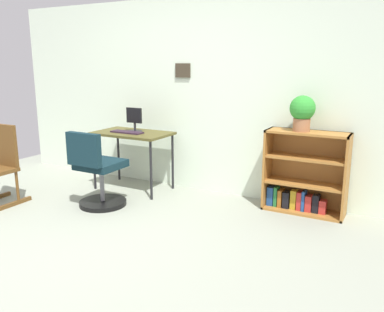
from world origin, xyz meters
TOP-DOWN VIEW (x-y plane):
  - ground_plane at (0.00, 0.00)m, footprint 6.24×6.24m
  - wall_back at (0.00, 2.15)m, footprint 5.20×0.12m
  - desk at (-0.50, 1.72)m, footprint 0.93×0.56m
  - monitor at (-0.50, 1.76)m, footprint 0.22×0.18m
  - keyboard at (-0.53, 1.64)m, footprint 0.41×0.14m
  - office_chair at (-0.45, 1.00)m, footprint 0.52×0.55m
  - bookshelf_low at (1.56, 1.96)m, footprint 0.84×0.30m
  - potted_plant_on_shelf at (1.51, 1.90)m, footprint 0.26×0.26m

SIDE VIEW (x-z plane):
  - ground_plane at x=0.00m, z-range 0.00..0.00m
  - office_chair at x=-0.45m, z-range -0.06..0.80m
  - bookshelf_low at x=1.56m, z-range -0.05..0.82m
  - desk at x=-0.50m, z-range 0.30..1.02m
  - keyboard at x=-0.53m, z-range 0.72..0.74m
  - monitor at x=-0.50m, z-range 0.72..1.01m
  - potted_plant_on_shelf at x=1.51m, z-range 0.89..1.26m
  - wall_back at x=0.00m, z-range 0.00..2.31m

